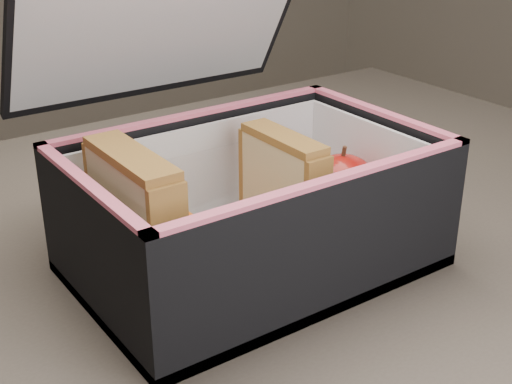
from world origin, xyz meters
TOP-DOWN VIEW (x-y plane):
  - kitchen_table at (0.00, 0.00)m, footprint 1.20×0.80m
  - lunch_bag at (0.04, -0.04)m, footprint 0.29×0.29m
  - plastic_tub at (-0.00, -0.05)m, footprint 0.19×0.13m
  - sandwich_left at (-0.07, -0.05)m, footprint 0.03×0.10m
  - sandwich_right at (0.07, -0.05)m, footprint 0.03×0.09m
  - carrot_sticks at (0.00, -0.05)m, footprint 0.05×0.14m
  - paper_napkin at (0.13, -0.04)m, footprint 0.11×0.11m
  - red_apple at (0.13, -0.05)m, footprint 0.08×0.08m

SIDE VIEW (x-z plane):
  - kitchen_table at x=0.00m, z-range 0.28..1.03m
  - paper_napkin at x=0.13m, z-range 0.76..0.77m
  - carrot_sticks at x=0.00m, z-range 0.77..0.80m
  - plastic_tub at x=0.00m, z-range 0.76..0.84m
  - red_apple at x=0.13m, z-range 0.77..0.84m
  - lunch_bag at x=0.04m, z-range 0.68..0.95m
  - sandwich_right at x=0.07m, z-range 0.77..0.87m
  - sandwich_left at x=-0.07m, z-range 0.77..0.88m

